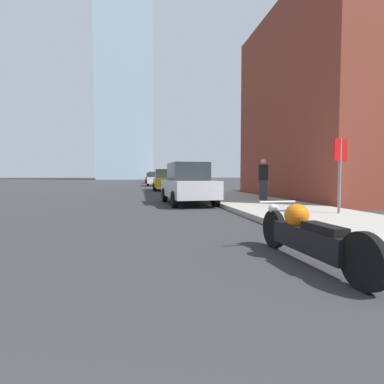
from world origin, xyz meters
name	(u,v)px	position (x,y,z in m)	size (l,w,h in m)	color
sidewalk	(176,184)	(5.38, 40.00, 0.07)	(3.44, 240.00, 0.15)	#9E998E
brick_storefront	(349,106)	(11.47, 14.80, 4.82)	(8.35, 10.01, 9.64)	brown
distant_tower	(125,82)	(-3.88, 103.36, 32.02)	(17.51, 17.51, 64.04)	#9EB7CC
motorcycle	(306,235)	(2.89, 4.32, 0.39)	(0.62, 2.55, 0.80)	black
parked_car_silver	(188,184)	(2.65, 13.07, 0.85)	(2.00, 4.33, 1.74)	#BCBCC1
parked_car_yellow	(164,180)	(2.65, 25.31, 0.84)	(1.90, 4.55, 1.73)	gold
parked_car_white	(156,179)	(2.49, 36.36, 0.84)	(2.14, 4.53, 1.67)	silver
parked_car_red	(151,178)	(2.50, 49.07, 0.85)	(2.02, 4.53, 1.70)	red
stop_sign	(340,163)	(6.14, 8.10, 1.56)	(0.57, 0.26, 2.06)	slate
pedestrian	(263,179)	(5.95, 12.89, 1.07)	(0.36, 0.25, 1.77)	#38383D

